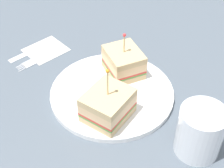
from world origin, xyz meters
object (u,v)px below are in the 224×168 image
object	(u,v)px
sandwich_half_back	(108,105)
knife	(30,52)
drink_glass	(199,134)
plate	(112,93)
napkin	(46,50)
fork	(36,60)
sandwich_half_front	(122,62)

from	to	relation	value
sandwich_half_back	knife	bearing A→B (deg)	-116.67
drink_glass	knife	bearing A→B (deg)	-107.54
plate	napkin	size ratio (longest dim) A/B	2.81
plate	drink_glass	distance (cm)	20.68
plate	fork	size ratio (longest dim) A/B	2.11
knife	sandwich_half_back	bearing A→B (deg)	63.33
fork	plate	bearing A→B (deg)	78.77
sandwich_half_back	fork	xyz separation A→B (cm)	(-10.77, -22.81, -3.75)
sandwich_half_back	fork	bearing A→B (deg)	-115.28
plate	knife	distance (cm)	24.88
knife	drink_glass	bearing A→B (deg)	72.46
sandwich_half_front	sandwich_half_back	size ratio (longest dim) A/B	0.94
sandwich_half_back	knife	size ratio (longest dim) A/B	0.96
drink_glass	napkin	world-z (taller)	drink_glass
drink_glass	knife	size ratio (longest dim) A/B	0.78
sandwich_half_back	napkin	distance (cm)	27.68
plate	napkin	world-z (taller)	plate
napkin	knife	xyz separation A→B (cm)	(2.26, -3.11, 0.10)
plate	knife	size ratio (longest dim) A/B	2.14
plate	sandwich_half_front	distance (cm)	7.46
fork	drink_glass	bearing A→B (deg)	74.11
drink_glass	plate	bearing A→B (deg)	-110.78
sandwich_half_front	fork	xyz separation A→B (cm)	(2.51, -20.70, -3.72)
sandwich_half_front	napkin	distance (cm)	21.10
sandwich_half_back	drink_glass	xyz separation A→B (cm)	(0.62, 17.21, 0.18)
sandwich_half_front	sandwich_half_back	bearing A→B (deg)	9.03
plate	sandwich_half_back	xyz separation A→B (cm)	(6.61, 1.84, 3.38)
napkin	knife	distance (cm)	3.85
plate	sandwich_half_front	bearing A→B (deg)	-177.65
napkin	knife	bearing A→B (deg)	-53.95
sandwich_half_back	sandwich_half_front	bearing A→B (deg)	-170.97
plate	sandwich_half_back	size ratio (longest dim) A/B	2.23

